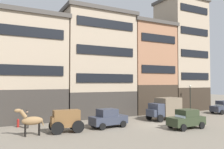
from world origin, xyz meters
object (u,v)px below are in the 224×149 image
sedan_parked_curb (108,118)px  delivery_truck_near (165,108)px  streetlamp_curbside (190,95)px  fire_hydrant_curbside (18,123)px  sedan_dark (186,119)px  pedestrian_officer (27,118)px  cargo_wagon (66,119)px  sedan_light (223,107)px  draft_horse (31,121)px

sedan_parked_curb → delivery_truck_near: bearing=7.0°
delivery_truck_near → streetlamp_curbside: size_ratio=1.09×
sedan_parked_curb → streetlamp_curbside: bearing=14.3°
sedan_parked_curb → fire_hydrant_curbside: size_ratio=4.64×
delivery_truck_near → streetlamp_curbside: bearing=21.8°
sedan_dark → streetlamp_curbside: size_ratio=0.90×
pedestrian_officer → cargo_wagon: bearing=-50.6°
cargo_wagon → sedan_light: cargo_wagon is taller
fire_hydrant_curbside → cargo_wagon: bearing=-51.7°
draft_horse → sedan_light: 26.65m
sedan_light → pedestrian_officer: 26.56m
sedan_parked_curb → fire_hydrant_curbside: bearing=152.0°
draft_horse → pedestrian_officer: size_ratio=1.31×
sedan_parked_curb → pedestrian_officer: sedan_parked_curb is taller
draft_horse → sedan_dark: bearing=-15.0°
sedan_light → fire_hydrant_curbside: sedan_light is taller
cargo_wagon → fire_hydrant_curbside: (-3.56, 4.50, -0.72)m
cargo_wagon → sedan_parked_curb: 4.38m
pedestrian_officer → delivery_truck_near: bearing=-8.2°
sedan_dark → cargo_wagon: bearing=161.2°
cargo_wagon → pedestrian_officer: cargo_wagon is taller
draft_horse → sedan_parked_curb: draft_horse is taller
sedan_dark → pedestrian_officer: (-13.69, 7.16, 0.07)m
streetlamp_curbside → cargo_wagon: bearing=-168.0°
draft_horse → sedan_dark: (13.78, -3.69, -0.36)m
streetlamp_curbside → sedan_parked_curb: bearing=-165.7°
draft_horse → fire_hydrant_curbside: bearing=97.7°
pedestrian_officer → streetlamp_curbside: 22.62m
draft_horse → sedan_dark: draft_horse is taller
pedestrian_officer → sedan_dark: bearing=-27.6°
delivery_truck_near → sedan_light: 11.24m
cargo_wagon → fire_hydrant_curbside: 5.78m
pedestrian_officer → fire_hydrant_curbside: pedestrian_officer is taller
delivery_truck_near → sedan_dark: size_ratio=1.20×
sedan_parked_curb → pedestrian_officer: bearing=156.2°
cargo_wagon → fire_hydrant_curbside: size_ratio=3.61×
sedan_dark → sedan_light: (12.81, 5.41, 0.00)m
sedan_light → sedan_parked_curb: bearing=-175.7°
sedan_light → pedestrian_officer: (-26.50, 1.75, 0.07)m
draft_horse → fire_hydrant_curbside: size_ratio=2.83×
draft_horse → pedestrian_officer: 3.48m
sedan_parked_curb → pedestrian_officer: size_ratio=2.15×
cargo_wagon → sedan_dark: (10.84, -3.69, -0.23)m
sedan_dark → sedan_parked_curb: bearing=148.5°
cargo_wagon → sedan_light: 23.71m
sedan_light → fire_hydrant_curbside: 27.35m
cargo_wagon → streetlamp_curbside: 20.19m
draft_horse → streetlamp_curbside: 23.07m
delivery_truck_near → fire_hydrant_curbside: 16.34m
sedan_dark → streetlamp_curbside: (8.86, 7.87, 1.76)m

